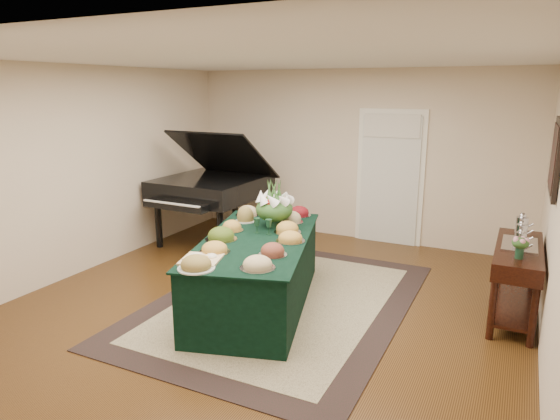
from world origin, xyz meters
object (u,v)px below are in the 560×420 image
at_px(grand_piano, 211,187).
at_px(mahogany_sideboard, 518,263).
at_px(floral_centerpiece, 274,204).
at_px(buffet_table, 257,272).

distance_m(grand_piano, mahogany_sideboard, 4.51).
bearing_deg(grand_piano, floral_centerpiece, -36.53).
height_order(buffet_table, grand_piano, grand_piano).
bearing_deg(buffet_table, floral_centerpiece, 93.95).
bearing_deg(grand_piano, buffet_table, -45.17).
height_order(floral_centerpiece, mahogany_sideboard, floral_centerpiece).
relative_size(floral_centerpiece, mahogany_sideboard, 0.33).
bearing_deg(floral_centerpiece, mahogany_sideboard, 8.77).
height_order(floral_centerpiece, grand_piano, grand_piano).
distance_m(buffet_table, floral_centerpiece, 0.84).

